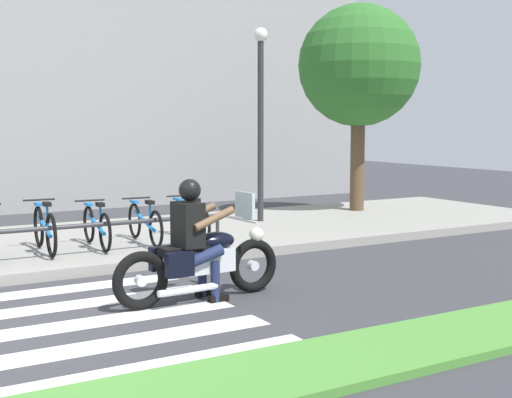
{
  "coord_description": "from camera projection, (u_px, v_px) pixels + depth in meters",
  "views": [
    {
      "loc": [
        -0.94,
        -6.92,
        2.09
      ],
      "look_at": [
        3.81,
        1.28,
        1.04
      ],
      "focal_mm": 47.72,
      "sensor_mm": 36.0,
      "label": 1
    }
  ],
  "objects": [
    {
      "name": "crosswalk_stripe_0",
      "position": [
        169.0,
        365.0,
        5.91
      ],
      "size": [
        2.8,
        0.4,
        0.01
      ],
      "primitive_type": "cube",
      "color": "white",
      "rests_on": "ground"
    },
    {
      "name": "crosswalk_stripe_1",
      "position": [
        137.0,
        340.0,
        6.59
      ],
      "size": [
        2.8,
        0.4,
        0.01
      ],
      "primitive_type": "cube",
      "color": "white",
      "rests_on": "ground"
    },
    {
      "name": "crosswalk_stripe_2",
      "position": [
        111.0,
        319.0,
        7.28
      ],
      "size": [
        2.8,
        0.4,
        0.01
      ],
      "primitive_type": "cube",
      "color": "white",
      "rests_on": "ground"
    },
    {
      "name": "crosswalk_stripe_3",
      "position": [
        89.0,
        303.0,
        7.97
      ],
      "size": [
        2.8,
        0.4,
        0.01
      ],
      "primitive_type": "cube",
      "color": "white",
      "rests_on": "ground"
    },
    {
      "name": "crosswalk_stripe_4",
      "position": [
        71.0,
        288.0,
        8.66
      ],
      "size": [
        2.8,
        0.4,
        0.01
      ],
      "primitive_type": "cube",
      "color": "white",
      "rests_on": "ground"
    },
    {
      "name": "motorcycle",
      "position": [
        200.0,
        262.0,
        8.03
      ],
      "size": [
        2.18,
        0.65,
        1.26
      ],
      "color": "black",
      "rests_on": "ground"
    },
    {
      "name": "rider",
      "position": [
        194.0,
        231.0,
        7.95
      ],
      "size": [
        0.64,
        0.56,
        1.46
      ],
      "color": "black",
      "rests_on": "ground"
    },
    {
      "name": "bicycle_3",
      "position": [
        45.0,
        229.0,
        10.28
      ],
      "size": [
        0.48,
        1.64,
        0.79
      ],
      "color": "black",
      "rests_on": "sidewalk"
    },
    {
      "name": "bicycle_4",
      "position": [
        97.0,
        226.0,
        10.68
      ],
      "size": [
        0.48,
        1.59,
        0.74
      ],
      "color": "black",
      "rests_on": "sidewalk"
    },
    {
      "name": "bicycle_5",
      "position": [
        145.0,
        223.0,
        11.08
      ],
      "size": [
        0.48,
        1.68,
        0.73
      ],
      "color": "black",
      "rests_on": "sidewalk"
    },
    {
      "name": "bicycle_6",
      "position": [
        189.0,
        220.0,
        11.48
      ],
      "size": [
        0.48,
        1.69,
        0.72
      ],
      "color": "black",
      "rests_on": "sidewalk"
    },
    {
      "name": "bike_rack",
      "position": [
        53.0,
        230.0,
        9.8
      ],
      "size": [
        5.4,
        0.07,
        0.49
      ],
      "color": "#333338",
      "rests_on": "sidewalk"
    },
    {
      "name": "street_lamp",
      "position": [
        261.0,
        107.0,
        13.42
      ],
      "size": [
        0.28,
        0.28,
        3.97
      ],
      "color": "#2D2D33",
      "rests_on": "ground"
    },
    {
      "name": "tree_near_rack",
      "position": [
        359.0,
        67.0,
        15.04
      ],
      "size": [
        2.7,
        2.7,
        4.73
      ],
      "color": "brown",
      "rests_on": "ground"
    }
  ]
}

